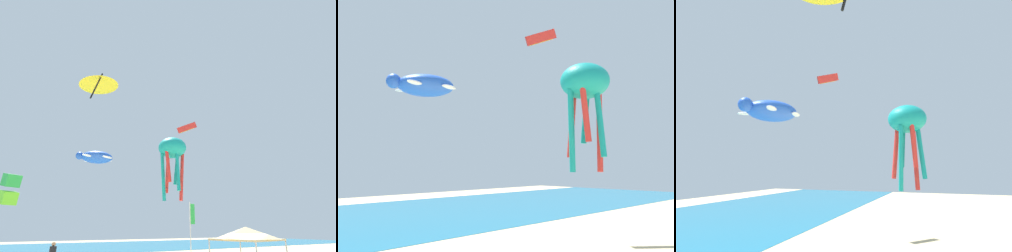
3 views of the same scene
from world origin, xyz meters
The scene contains 8 objects.
ocean_strip centered at (0.00, 35.54, 0.01)m, with size 120.00×28.45×0.02m, color teal.
canopy_tent centered at (0.19, 0.04, 2.47)m, with size 3.33×3.42×2.83m.
banner_flag centered at (-2.24, 1.76, 2.50)m, with size 0.36×0.06×4.17m.
kite_delta_yellow centered at (-5.44, 12.96, 16.80)m, with size 5.08×5.05×3.26m.
kite_octopus_teal centered at (1.36, 9.65, 9.63)m, with size 2.66×2.66×5.90m.
kite_parafoil_red centered at (9.93, 19.51, 16.86)m, with size 2.73×1.68×1.82m.
kite_turtle_blue centered at (-3.77, 17.37, 10.06)m, with size 4.19×3.92×1.35m.
kite_box_green centered at (-11.38, 18.33, 6.23)m, with size 1.78×1.89×2.99m.
Camera 1 is at (-11.39, -11.31, 2.75)m, focal length 28.48 mm.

